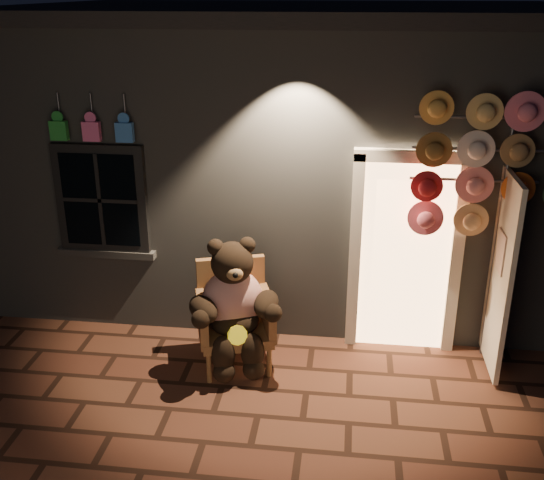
# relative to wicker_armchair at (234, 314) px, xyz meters

# --- Properties ---
(ground) EXTENTS (60.00, 60.00, 0.00)m
(ground) POSITION_rel_wicker_armchair_xyz_m (0.38, -0.92, -0.54)
(ground) COLOR brown
(ground) RESTS_ON ground
(shop_building) EXTENTS (7.30, 5.95, 3.51)m
(shop_building) POSITION_rel_wicker_armchair_xyz_m (0.38, 3.06, 1.20)
(shop_building) COLOR slate
(shop_building) RESTS_ON ground
(wicker_armchair) EXTENTS (0.89, 0.85, 1.08)m
(wicker_armchair) POSITION_rel_wicker_armchair_xyz_m (0.00, 0.00, 0.00)
(wicker_armchair) COLOR olive
(wicker_armchair) RESTS_ON ground
(teddy_bear) EXTENTS (0.95, 0.87, 1.37)m
(teddy_bear) POSITION_rel_wicker_armchair_xyz_m (0.03, -0.13, 0.18)
(teddy_bear) COLOR #AD2412
(teddy_bear) RESTS_ON ground
(hat_rack) EXTENTS (1.57, 0.22, 2.76)m
(hat_rack) POSITION_rel_wicker_armchair_xyz_m (2.43, 0.35, 1.58)
(hat_rack) COLOR #59595E
(hat_rack) RESTS_ON ground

